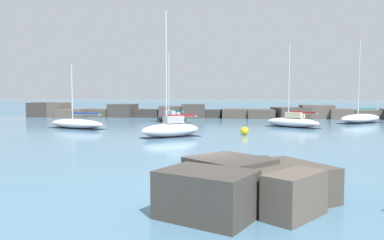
# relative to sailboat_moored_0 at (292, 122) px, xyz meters

# --- Properties ---
(ground_plane) EXTENTS (600.00, 600.00, 0.00)m
(ground_plane) POSITION_rel_sailboat_moored_0_xyz_m (-7.85, -29.08, -0.66)
(ground_plane) COLOR teal
(open_sea_beyond) EXTENTS (400.00, 116.00, 0.01)m
(open_sea_beyond) POSITION_rel_sailboat_moored_0_xyz_m (-7.85, 77.08, -0.66)
(open_sea_beyond) COLOR teal
(open_sea_beyond) RESTS_ON ground
(breakwater_jetty) EXTENTS (70.21, 7.28, 2.45)m
(breakwater_jetty) POSITION_rel_sailboat_moored_0_xyz_m (-7.22, 17.08, 0.26)
(breakwater_jetty) COLOR #383330
(breakwater_jetty) RESTS_ON ground
(foreground_rocks) EXTENTS (12.06, 9.19, 1.46)m
(foreground_rocks) POSITION_rel_sailboat_moored_0_xyz_m (-4.26, -31.62, -0.02)
(foreground_rocks) COLOR #4C443D
(foreground_rocks) RESTS_ON ground
(sailboat_moored_0) EXTENTS (6.46, 5.58, 9.71)m
(sailboat_moored_0) POSITION_rel_sailboat_moored_0_xyz_m (0.00, 0.00, 0.00)
(sailboat_moored_0) COLOR silver
(sailboat_moored_0) RESTS_ON ground
(sailboat_moored_1) EXTENTS (7.73, 4.68, 7.09)m
(sailboat_moored_1) POSITION_rel_sailboat_moored_0_xyz_m (-24.11, -4.50, -0.12)
(sailboat_moored_1) COLOR silver
(sailboat_moored_1) RESTS_ON ground
(sailboat_moored_2) EXTENTS (5.55, 4.75, 11.00)m
(sailboat_moored_2) POSITION_rel_sailboat_moored_0_xyz_m (-12.18, -11.55, 0.08)
(sailboat_moored_2) COLOR white
(sailboat_moored_2) RESTS_ON ground
(sailboat_moored_3) EXTENTS (6.33, 6.72, 9.39)m
(sailboat_moored_3) POSITION_rel_sailboat_moored_0_xyz_m (-15.37, 6.43, -0.08)
(sailboat_moored_3) COLOR black
(sailboat_moored_3) RESTS_ON ground
(sailboat_moored_5) EXTENTS (7.39, 6.53, 10.82)m
(sailboat_moored_5) POSITION_rel_sailboat_moored_0_xyz_m (9.92, 7.65, -0.02)
(sailboat_moored_5) COLOR white
(sailboat_moored_5) RESTS_ON ground
(mooring_buoy_orange_near) EXTENTS (0.77, 0.77, 0.97)m
(mooring_buoy_orange_near) POSITION_rel_sailboat_moored_0_xyz_m (-5.66, -8.89, -0.28)
(mooring_buoy_orange_near) COLOR yellow
(mooring_buoy_orange_near) RESTS_ON ground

